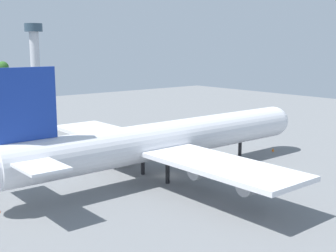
% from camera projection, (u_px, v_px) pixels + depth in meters
% --- Properties ---
extents(ground_plane, '(258.40, 258.40, 0.00)m').
position_uv_depth(ground_plane, '(168.00, 175.00, 78.16)').
color(ground_plane, slate).
extents(cargo_airplane, '(64.60, 56.36, 19.60)m').
position_uv_depth(cargo_airplane, '(167.00, 140.00, 76.85)').
color(cargo_airplane, silver).
rests_on(cargo_airplane, ground_plane).
extents(pushback_tractor, '(5.15, 4.01, 2.36)m').
position_uv_depth(pushback_tractor, '(191.00, 127.00, 118.13)').
color(pushback_tractor, white).
rests_on(pushback_tractor, ground_plane).
extents(safety_cone_nose, '(0.54, 0.54, 0.78)m').
position_uv_depth(safety_cone_nose, '(273.00, 150.00, 96.02)').
color(safety_cone_nose, orange).
rests_on(safety_cone_nose, ground_plane).
extents(control_tower, '(8.38, 8.38, 32.97)m').
position_uv_depth(control_tower, '(35.00, 51.00, 212.44)').
color(control_tower, silver).
rests_on(control_tower, ground_plane).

